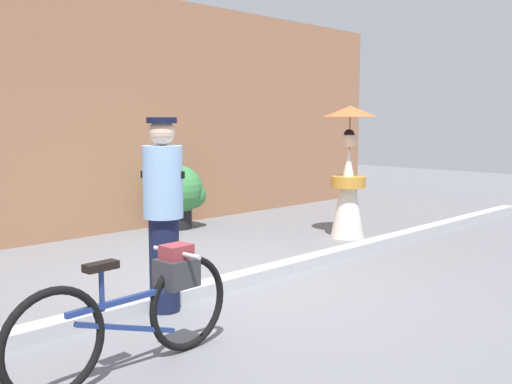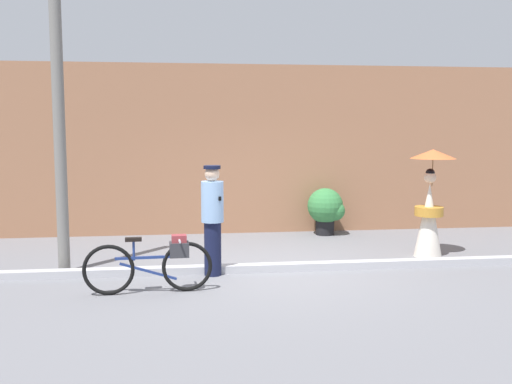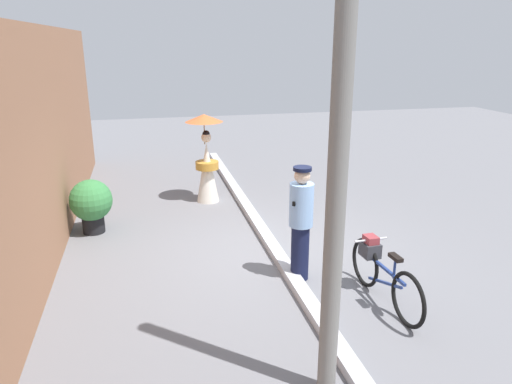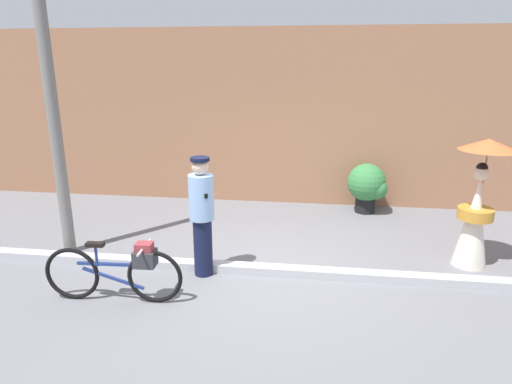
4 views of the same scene
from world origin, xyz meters
name	(u,v)px [view 4 (image 4 of 4)]	position (x,y,z in m)	size (l,w,h in m)	color
ground_plane	(264,273)	(0.00, 0.00, 0.00)	(30.00, 30.00, 0.00)	slate
building_wall	(285,118)	(0.00, 3.56, 1.78)	(14.00, 0.40, 3.56)	#9E6B4C
sidewalk_curb	(264,270)	(0.00, 0.00, 0.06)	(14.00, 0.20, 0.12)	#B2B2B7
bicycle_near_officer	(120,270)	(-1.68, -0.98, 0.42)	(1.75, 0.48, 0.79)	black
person_officer	(202,214)	(-0.85, -0.12, 0.90)	(0.34, 0.34, 1.68)	#141938
person_with_parasol	(477,204)	(2.97, 0.70, 0.93)	(0.78, 0.78, 1.87)	silver
potted_plant_by_door	(368,185)	(1.70, 2.94, 0.56)	(0.76, 0.75, 0.98)	black
utility_pole	(51,97)	(-3.14, 0.35, 2.40)	(0.18, 0.18, 4.80)	slate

